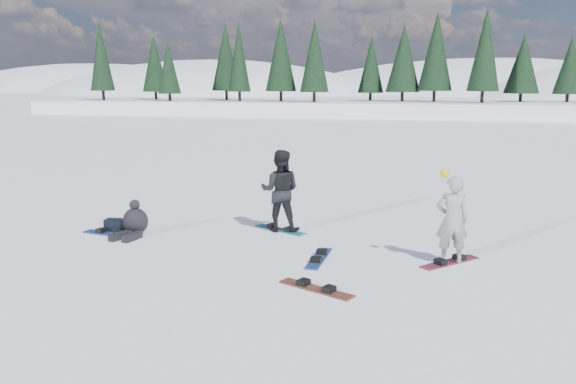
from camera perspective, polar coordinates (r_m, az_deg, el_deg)
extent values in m
plane|color=white|center=(10.77, 8.58, -8.92)|extent=(420.00, 420.00, 0.00)
cube|color=white|center=(65.27, 13.16, 6.69)|extent=(90.00, 14.00, 5.00)
ellipsoid|color=white|center=(194.30, -7.63, 5.87)|extent=(143.00, 110.00, 49.50)
ellipsoid|color=white|center=(211.76, 19.08, 5.51)|extent=(182.00, 140.00, 53.20)
ellipsoid|color=white|center=(261.93, -18.84, 6.55)|extent=(169.00, 130.00, 52.00)
cone|color=black|center=(75.83, -17.35, 11.78)|extent=(3.20, 3.20, 7.50)
cone|color=black|center=(73.64, -14.30, 11.98)|extent=(3.20, 3.20, 7.50)
cone|color=black|center=(71.66, -11.07, 12.14)|extent=(3.20, 3.20, 7.50)
cone|color=black|center=(69.91, -7.67, 12.28)|extent=(3.20, 3.20, 7.50)
cone|color=black|center=(68.41, -4.10, 12.38)|extent=(3.20, 3.20, 7.50)
cone|color=black|center=(67.17, -0.38, 12.43)|extent=(3.20, 3.20, 7.50)
cone|color=black|center=(66.22, 3.46, 12.43)|extent=(3.20, 3.20, 7.50)
cone|color=black|center=(65.55, 7.40, 12.37)|extent=(3.20, 3.20, 7.50)
cone|color=black|center=(65.19, 11.40, 12.26)|extent=(3.20, 3.20, 7.50)
cone|color=black|center=(65.13, 15.42, 12.08)|extent=(3.20, 3.20, 7.50)
cone|color=black|center=(65.38, 19.42, 11.85)|extent=(3.20, 3.20, 7.50)
cone|color=black|center=(65.93, 23.36, 11.57)|extent=(3.20, 3.20, 7.50)
cone|color=black|center=(66.77, 27.21, 11.24)|extent=(3.20, 3.20, 7.50)
imported|color=#949499|center=(11.88, 16.33, -2.75)|extent=(0.74, 0.57, 1.82)
sphere|color=yellow|center=(11.57, 15.63, 1.84)|extent=(0.18, 0.18, 0.18)
imported|color=black|center=(13.91, -0.80, 0.14)|extent=(1.06, 0.86, 2.04)
ellipsoid|color=black|center=(14.17, -15.23, -2.86)|extent=(0.75, 0.69, 0.66)
sphere|color=black|center=(14.08, -15.31, -1.25)|extent=(0.25, 0.25, 0.25)
cube|color=black|center=(13.77, -15.55, -4.40)|extent=(0.25, 0.59, 0.17)
cube|color=black|center=(13.92, -16.67, -4.29)|extent=(0.39, 0.59, 0.17)
cube|color=black|center=(14.73, -17.20, -3.22)|extent=(0.48, 0.35, 0.30)
cube|color=maroon|center=(12.12, 16.10, -6.88)|extent=(1.23, 1.29, 0.03)
cube|color=teal|center=(14.14, -0.79, -3.87)|extent=(1.47, 0.92, 0.03)
cube|color=#1A3D94|center=(11.92, 3.15, -6.75)|extent=(0.33, 1.51, 0.03)
cube|color=#1B3597|center=(14.42, -17.62, -4.10)|extent=(1.53, 0.54, 0.03)
cube|color=brown|center=(10.23, 2.87, -9.81)|extent=(1.48, 0.87, 0.03)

